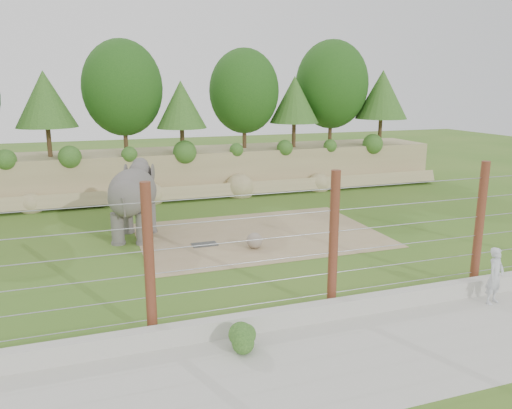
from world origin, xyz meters
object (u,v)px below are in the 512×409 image
object	(u,v)px
stone_ball	(254,241)
barrier_fence	(333,242)
elephant	(133,202)
zookeeper	(495,276)

from	to	relation	value
stone_ball	barrier_fence	distance (m)	6.09
elephant	barrier_fence	distance (m)	9.91
barrier_fence	zookeeper	distance (m)	4.92
elephant	zookeeper	bearing A→B (deg)	-29.22
elephant	barrier_fence	size ratio (longest dim) A/B	0.19
elephant	zookeeper	xyz separation A→B (m)	(9.18, -9.96, -0.67)
elephant	zookeeper	world-z (taller)	elephant
elephant	barrier_fence	xyz separation A→B (m)	(4.54, -8.79, 0.48)
stone_ball	zookeeper	world-z (taller)	zookeeper
stone_ball	barrier_fence	xyz separation A→B (m)	(0.29, -5.85, 1.67)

